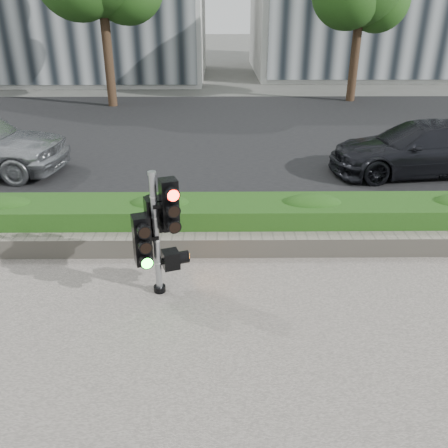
{
  "coord_description": "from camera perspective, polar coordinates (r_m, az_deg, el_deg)",
  "views": [
    {
      "loc": [
        -0.14,
        -5.18,
        3.95
      ],
      "look_at": [
        -0.09,
        0.6,
        1.21
      ],
      "focal_mm": 38.0,
      "sensor_mm": 36.0,
      "label": 1
    }
  ],
  "objects": [
    {
      "name": "car_dark",
      "position": [
        12.7,
        22.45,
        8.42
      ],
      "size": [
        4.51,
        2.2,
        1.27
      ],
      "primitive_type": "imported",
      "rotation": [
        0.0,
        0.0,
        -1.47
      ],
      "color": "black",
      "rests_on": "road"
    },
    {
      "name": "ground",
      "position": [
        6.52,
        0.82,
        -11.92
      ],
      "size": [
        120.0,
        120.0,
        0.0
      ],
      "primitive_type": "plane",
      "color": "#51514C",
      "rests_on": "ground"
    },
    {
      "name": "road",
      "position": [
        15.69,
        -0.03,
        10.82
      ],
      "size": [
        60.0,
        13.0,
        0.02
      ],
      "primitive_type": "cube",
      "color": "black",
      "rests_on": "ground"
    },
    {
      "name": "traffic_signal",
      "position": [
        6.69,
        -8.07,
        -0.43
      ],
      "size": [
        0.68,
        0.59,
        1.87
      ],
      "rotation": [
        0.0,
        0.0,
        0.34
      ],
      "color": "black",
      "rests_on": "sidewalk"
    },
    {
      "name": "stone_wall",
      "position": [
        8.01,
        0.52,
        -2.52
      ],
      "size": [
        12.0,
        0.32,
        0.34
      ],
      "primitive_type": "cube",
      "color": "gray",
      "rests_on": "sidewalk"
    },
    {
      "name": "curb",
      "position": [
        9.2,
        0.37,
        0.36
      ],
      "size": [
        60.0,
        0.25,
        0.12
      ],
      "primitive_type": "cube",
      "color": "gray",
      "rests_on": "ground"
    },
    {
      "name": "hedge",
      "position": [
        8.52,
        0.44,
        0.54
      ],
      "size": [
        12.0,
        1.0,
        0.68
      ],
      "primitive_type": "cube",
      "color": "#377A25",
      "rests_on": "sidewalk"
    }
  ]
}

